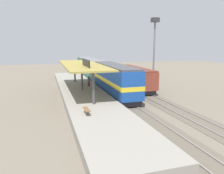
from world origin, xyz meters
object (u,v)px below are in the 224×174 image
(passenger_carriage_single, at_px, (91,68))
(person_waiting, at_px, (89,80))
(freight_car, at_px, (134,78))
(locomotive, at_px, (115,80))
(light_mast, at_px, (154,39))
(platform_bench, at_px, (87,109))

(passenger_carriage_single, bearing_deg, person_waiting, -102.38)
(freight_car, bearing_deg, locomotive, -140.38)
(freight_car, bearing_deg, light_mast, -11.60)
(passenger_carriage_single, xyz_separation_m, person_waiting, (-3.08, -14.04, -0.46))
(freight_car, bearing_deg, passenger_carriage_single, 107.96)
(light_mast, bearing_deg, platform_bench, -136.04)
(platform_bench, relative_size, light_mast, 0.15)
(locomotive, height_order, light_mast, light_mast)
(locomotive, distance_m, person_waiting, 5.05)
(passenger_carriage_single, height_order, light_mast, light_mast)
(locomotive, bearing_deg, platform_bench, -120.58)
(platform_bench, xyz_separation_m, passenger_carriage_single, (6.00, 28.16, 0.97))
(person_waiting, bearing_deg, light_mast, -4.24)
(light_mast, bearing_deg, passenger_carriage_single, 117.71)
(passenger_carriage_single, relative_size, freight_car, 1.67)
(platform_bench, bearing_deg, freight_car, 52.80)
(platform_bench, height_order, person_waiting, person_waiting)
(platform_bench, height_order, light_mast, light_mast)
(locomotive, relative_size, light_mast, 1.23)
(light_mast, height_order, person_waiting, light_mast)
(freight_car, relative_size, light_mast, 1.03)
(platform_bench, distance_m, freight_car, 17.54)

